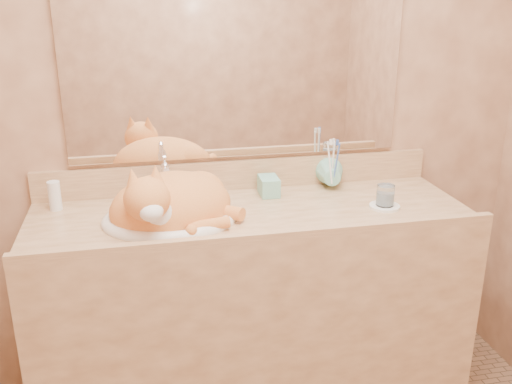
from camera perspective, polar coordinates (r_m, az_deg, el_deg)
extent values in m
cube|color=brown|center=(2.24, -1.89, 10.17)|extent=(2.40, 0.02, 2.50)
cube|color=white|center=(2.20, -1.88, 13.71)|extent=(1.30, 0.02, 0.80)
imported|color=#79C3AC|center=(2.18, 1.59, 1.27)|extent=(0.08, 0.08, 0.16)
imported|color=#79C3AC|center=(2.29, 7.67, 1.27)|extent=(0.13, 0.13, 0.11)
cylinder|color=white|center=(2.17, 12.73, -1.41)|extent=(0.11, 0.11, 0.01)
cylinder|color=silver|center=(2.16, 12.82, -0.32)|extent=(0.07, 0.07, 0.08)
cylinder|color=white|center=(2.21, -19.49, -0.35)|extent=(0.05, 0.05, 0.11)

